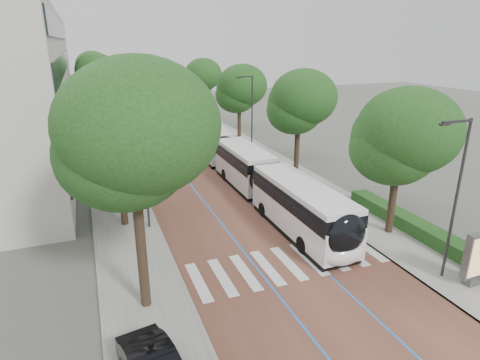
# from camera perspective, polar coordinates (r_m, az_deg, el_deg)

# --- Properties ---
(ground) EXTENTS (160.00, 160.00, 0.00)m
(ground) POSITION_cam_1_polar(r_m,az_deg,el_deg) (21.36, 7.67, -13.04)
(ground) COLOR #51544C
(ground) RESTS_ON ground
(road) EXTENTS (11.00, 140.00, 0.02)m
(road) POSITION_cam_1_polar(r_m,az_deg,el_deg) (57.56, -11.70, 7.40)
(road) COLOR brown
(road) RESTS_ON ground
(sidewalk_left) EXTENTS (4.00, 140.00, 0.12)m
(sidewalk_left) POSITION_cam_1_polar(r_m,az_deg,el_deg) (56.86, -19.20, 6.64)
(sidewalk_left) COLOR gray
(sidewalk_left) RESTS_ON ground
(sidewalk_right) EXTENTS (4.00, 140.00, 0.12)m
(sidewalk_right) POSITION_cam_1_polar(r_m,az_deg,el_deg) (59.19, -4.48, 8.10)
(sidewalk_right) COLOR gray
(sidewalk_right) RESTS_ON ground
(kerb_left) EXTENTS (0.20, 140.00, 0.14)m
(kerb_left) POSITION_cam_1_polar(r_m,az_deg,el_deg) (56.94, -17.29, 6.86)
(kerb_left) COLOR gray
(kerb_left) RESTS_ON ground
(kerb_right) EXTENTS (0.20, 140.00, 0.14)m
(kerb_right) POSITION_cam_1_polar(r_m,az_deg,el_deg) (58.69, -6.27, 7.95)
(kerb_right) COLOR gray
(kerb_right) RESTS_ON ground
(zebra_crossing) EXTENTS (10.55, 3.60, 0.01)m
(zebra_crossing) POSITION_cam_1_polar(r_m,az_deg,el_deg) (22.17, 6.89, -11.62)
(zebra_crossing) COLOR silver
(zebra_crossing) RESTS_ON ground
(lane_line_left) EXTENTS (0.12, 126.00, 0.01)m
(lane_line_left) POSITION_cam_1_polar(r_m,az_deg,el_deg) (57.33, -13.29, 7.25)
(lane_line_left) COLOR blue
(lane_line_left) RESTS_ON road
(lane_line_right) EXTENTS (0.12, 126.00, 0.01)m
(lane_line_right) POSITION_cam_1_polar(r_m,az_deg,el_deg) (57.83, -10.13, 7.56)
(lane_line_right) COLOR blue
(lane_line_right) RESTS_ON road
(hedge) EXTENTS (1.20, 14.00, 0.80)m
(hedge) POSITION_cam_1_polar(r_m,az_deg,el_deg) (26.30, 25.59, -7.12)
(hedge) COLOR #194417
(hedge) RESTS_ON sidewalk_right
(streetlight_near) EXTENTS (1.82, 0.20, 8.00)m
(streetlight_near) POSITION_cam_1_polar(r_m,az_deg,el_deg) (21.17, 28.29, -1.09)
(streetlight_near) COLOR #2F2F32
(streetlight_near) RESTS_ON sidewalk_right
(streetlight_far) EXTENTS (1.82, 0.20, 8.00)m
(streetlight_far) POSITION_cam_1_polar(r_m,az_deg,el_deg) (41.34, 1.49, 10.07)
(streetlight_far) COLOR #2F2F32
(streetlight_far) RESTS_ON sidewalk_right
(lamp_post_left) EXTENTS (0.14, 0.14, 8.00)m
(lamp_post_left) POSITION_cam_1_polar(r_m,az_deg,el_deg) (24.95, -13.42, 1.84)
(lamp_post_left) COLOR #2F2F32
(lamp_post_left) RESTS_ON sidewalk_left
(trees_left) EXTENTS (6.35, 60.76, 10.32)m
(trees_left) POSITION_cam_1_polar(r_m,az_deg,el_deg) (37.30, -18.94, 11.42)
(trees_left) COLOR black
(trees_left) RESTS_ON ground
(trees_right) EXTENTS (5.90, 47.71, 8.67)m
(trees_right) POSITION_cam_1_polar(r_m,az_deg,el_deg) (40.79, 3.43, 11.65)
(trees_right) COLOR black
(trees_right) RESTS_ON ground
(lead_bus) EXTENTS (2.57, 18.40, 3.20)m
(lead_bus) POSITION_cam_1_polar(r_m,az_deg,el_deg) (28.00, 4.88, -1.18)
(lead_bus) COLOR black
(lead_bus) RESTS_ON ground
(bus_queued_0) EXTENTS (3.21, 12.52, 3.20)m
(bus_queued_0) POSITION_cam_1_polar(r_m,az_deg,el_deg) (42.29, -4.21, 5.82)
(bus_queued_0) COLOR silver
(bus_queued_0) RESTS_ON ground
(bus_queued_1) EXTENTS (2.79, 12.45, 3.20)m
(bus_queued_1) POSITION_cam_1_polar(r_m,az_deg,el_deg) (54.67, -8.66, 8.69)
(bus_queued_1) COLOR silver
(bus_queued_1) RESTS_ON ground
(bus_queued_2) EXTENTS (3.03, 12.49, 3.20)m
(bus_queued_2) POSITION_cam_1_polar(r_m,az_deg,el_deg) (68.07, -11.20, 10.57)
(bus_queued_2) COLOR silver
(bus_queued_2) RESTS_ON ground
(ad_panel) EXTENTS (1.32, 0.51, 2.74)m
(ad_panel) POSITION_cam_1_polar(r_m,az_deg,el_deg) (22.41, 30.49, -9.55)
(ad_panel) COLOR #59595B
(ad_panel) RESTS_ON sidewalk_right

